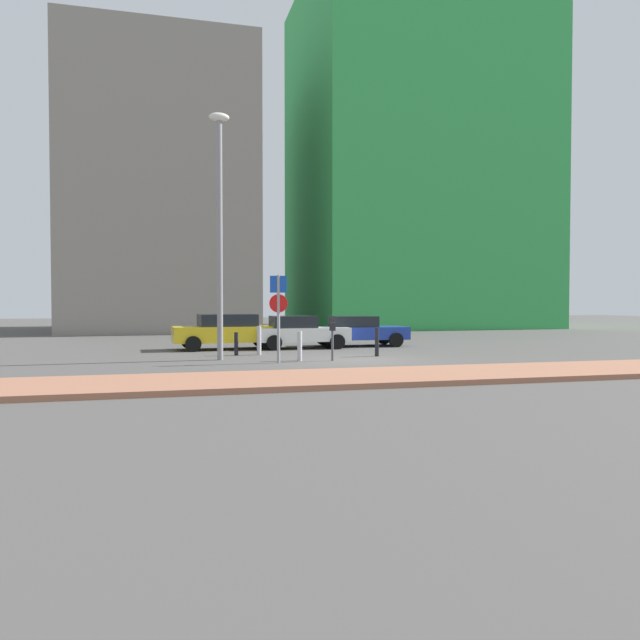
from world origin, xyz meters
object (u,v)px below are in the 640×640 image
(traffic_bollard_mid, at_px, (236,344))
(traffic_bollard_far, at_px, (300,346))
(parking_meter, at_px, (332,336))
(traffic_bollard_edge, at_px, (377,342))
(parked_car_white, at_px, (299,331))
(traffic_bollard_near, at_px, (259,340))
(parked_car_yellow, at_px, (228,331))
(parking_sign_post, at_px, (278,308))
(street_lamp, at_px, (220,218))
(parked_car_blue, at_px, (357,330))

(traffic_bollard_mid, xyz_separation_m, traffic_bollard_far, (1.83, -2.66, 0.07))
(parking_meter, bearing_deg, traffic_bollard_far, 164.53)
(traffic_bollard_edge, bearing_deg, traffic_bollard_mid, 161.00)
(parked_car_white, relative_size, traffic_bollard_edge, 3.80)
(parking_meter, distance_m, traffic_bollard_near, 3.59)
(traffic_bollard_far, bearing_deg, parked_car_yellow, 107.74)
(traffic_bollard_edge, bearing_deg, parking_sign_post, -159.43)
(parking_sign_post, xyz_separation_m, street_lamp, (-1.75, 1.54, 3.06))
(parked_car_yellow, relative_size, traffic_bollard_near, 4.28)
(traffic_bollard_edge, bearing_deg, traffic_bollard_near, 157.67)
(parked_car_blue, bearing_deg, parked_car_yellow, -176.68)
(parked_car_yellow, relative_size, traffic_bollard_edge, 4.45)
(parked_car_white, height_order, parked_car_blue, parked_car_white)
(parking_sign_post, distance_m, parking_meter, 2.15)
(parked_car_white, distance_m, parking_sign_post, 6.39)
(traffic_bollard_far, bearing_deg, traffic_bollard_edge, 16.86)
(traffic_bollard_mid, bearing_deg, parking_sign_post, -72.62)
(parked_car_yellow, distance_m, parked_car_white, 3.05)
(parked_car_yellow, bearing_deg, parking_sign_post, -81.00)
(traffic_bollard_far, bearing_deg, parking_meter, -15.47)
(traffic_bollard_near, xyz_separation_m, traffic_bollard_edge, (4.11, -1.69, -0.02))
(parked_car_white, bearing_deg, street_lamp, -130.76)
(parked_car_white, height_order, traffic_bollard_edge, parked_car_white)
(parked_car_yellow, height_order, parking_sign_post, parking_sign_post)
(parked_car_white, xyz_separation_m, traffic_bollard_mid, (-3.05, -2.76, -0.30))
(street_lamp, relative_size, traffic_bollard_far, 8.38)
(parked_car_blue, distance_m, parking_meter, 6.98)
(parking_meter, distance_m, traffic_bollard_edge, 2.43)
(street_lamp, height_order, traffic_bollard_far, street_lamp)
(parking_meter, bearing_deg, traffic_bollard_edge, 31.24)
(parked_car_blue, relative_size, traffic_bollard_mid, 5.08)
(parked_car_white, height_order, street_lamp, street_lamp)
(parked_car_yellow, distance_m, traffic_bollard_edge, 6.85)
(parked_car_blue, height_order, parking_sign_post, parking_sign_post)
(street_lamp, xyz_separation_m, traffic_bollard_edge, (5.72, -0.05, -4.35))
(traffic_bollard_mid, bearing_deg, traffic_bollard_near, -1.53)
(street_lamp, height_order, traffic_bollard_edge, street_lamp)
(traffic_bollard_near, relative_size, traffic_bollard_mid, 1.26)
(parking_sign_post, xyz_separation_m, traffic_bollard_far, (0.83, 0.54, -1.31))
(traffic_bollard_edge, bearing_deg, parked_car_white, 113.20)
(parked_car_blue, height_order, traffic_bollard_far, parked_car_blue)
(parked_car_yellow, bearing_deg, street_lamp, -99.33)
(street_lamp, bearing_deg, parked_car_white, 49.24)
(parking_sign_post, xyz_separation_m, traffic_bollard_edge, (3.97, 1.49, -1.29))
(traffic_bollard_mid, relative_size, traffic_bollard_edge, 0.82)
(parked_car_blue, bearing_deg, parked_car_white, -167.94)
(traffic_bollard_mid, height_order, traffic_bollard_edge, traffic_bollard_edge)
(parked_car_yellow, bearing_deg, traffic_bollard_near, -74.51)
(parked_car_blue, height_order, street_lamp, street_lamp)
(parked_car_blue, relative_size, parking_meter, 3.37)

